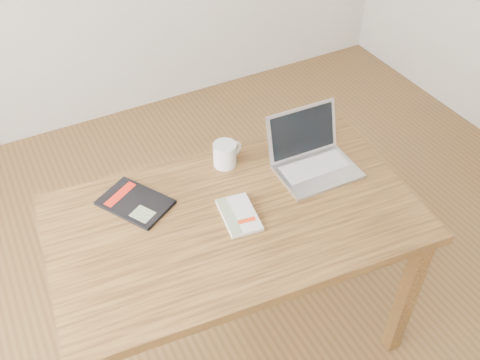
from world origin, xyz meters
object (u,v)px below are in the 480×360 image
desk (236,232)px  coffee_mug (225,154)px  laptop (312,157)px  black_guidebook (135,202)px  white_guidebook (239,215)px

desk → coffee_mug: 0.32m
desk → laptop: laptop is taller
black_guidebook → coffee_mug: bearing=-23.7°
coffee_mug → white_guidebook: bearing=-122.1°
black_guidebook → laptop: (0.69, -0.12, 0.04)m
desk → coffee_mug: coffee_mug is taller
white_guidebook → laptop: (0.38, 0.11, 0.04)m
white_guidebook → coffee_mug: size_ratio=1.58×
black_guidebook → coffee_mug: coffee_mug is taller
white_guidebook → coffee_mug: 0.30m
desk → white_guidebook: (0.01, -0.01, 0.10)m
desk → laptop: (0.39, 0.10, 0.13)m
black_guidebook → white_guidebook: bearing=-68.1°
white_guidebook → coffee_mug: (0.09, 0.28, 0.04)m
white_guidebook → black_guidebook: bearing=150.9°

